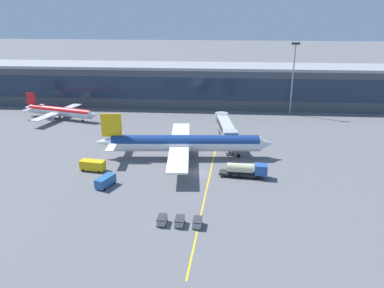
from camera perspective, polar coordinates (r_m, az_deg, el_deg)
ground_plane at (r=90.90m, az=0.82°, el=-4.20°), size 700.00×700.00×0.00m
apron_lead_in_line at (r=92.61m, az=2.82°, el=-3.75°), size 4.97×79.88×0.01m
terminal_building at (r=150.74m, az=1.89°, el=8.69°), size 201.65×17.60×15.43m
main_airliner at (r=97.99m, az=-1.15°, el=0.13°), size 45.32×36.04×11.66m
jet_bridge at (r=108.56m, az=4.92°, el=2.61°), size 6.28×20.52×6.66m
fuel_tanker at (r=88.72m, az=8.06°, el=-3.81°), size 10.98×3.43×3.25m
crew_van at (r=85.75m, az=-12.62°, el=-5.30°), size 3.78×5.42×2.30m
lavatory_truck at (r=94.37m, az=-14.52°, el=-2.99°), size 6.07×3.11×2.50m
baggage_cart_0 at (r=70.68m, az=-4.46°, el=-11.13°), size 1.74×2.72×1.48m
baggage_cart_1 at (r=70.17m, az=-1.85°, el=-11.32°), size 1.74×2.72×1.48m
baggage_cart_2 at (r=69.80m, az=0.80°, el=-11.50°), size 1.74×2.72×1.48m
commuter_jet_far at (r=139.49m, az=-18.95°, el=4.59°), size 29.29×23.39×8.36m
apron_light_mast_0 at (r=139.80m, az=14.70°, el=10.00°), size 2.80×0.50×25.07m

